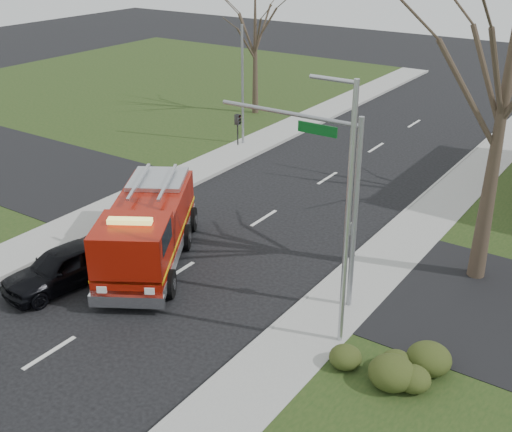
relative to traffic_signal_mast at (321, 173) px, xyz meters
The scene contains 11 objects.
ground 7.18m from the traffic_signal_mast, 163.94° to the right, with size 120.00×120.00×0.00m, color black.
sidewalk_right 4.97m from the traffic_signal_mast, 56.58° to the right, with size 2.40×80.00×0.15m, color gray.
sidewalk_left 12.41m from the traffic_signal_mast, behind, with size 2.40×80.00×0.15m, color gray.
hedge_corner 6.14m from the traffic_signal_mast, 33.41° to the right, with size 2.80×2.00×0.90m, color #293513.
bare_tree_near 6.78m from the traffic_signal_mast, 46.37° to the left, with size 6.00×6.00×12.00m.
bare_tree_left 23.97m from the traffic_signal_mast, 129.43° to the left, with size 4.50×4.50×9.00m.
traffic_signal_mast is the anchor object (origin of this frame).
streetlight_pole 2.78m from the traffic_signal_mast, 46.02° to the right, with size 1.48×0.16×8.40m.
utility_pole_far 17.38m from the traffic_signal_mast, 133.85° to the left, with size 0.14×0.14×7.00m, color gray.
fire_engine 7.55m from the traffic_signal_mast, 167.46° to the right, with size 5.98×7.66×2.99m.
parked_car_maroon 9.99m from the traffic_signal_mast, 150.85° to the right, with size 1.79×4.46×1.52m, color black.
Camera 1 is at (14.43, -15.85, 12.14)m, focal length 45.00 mm.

